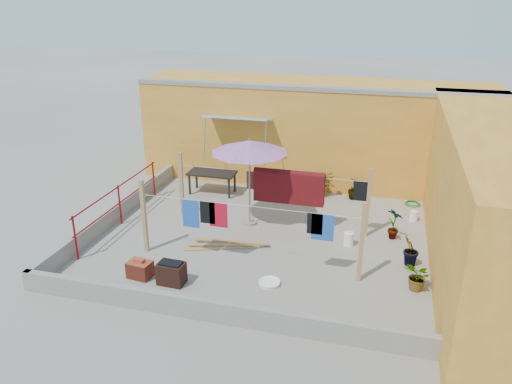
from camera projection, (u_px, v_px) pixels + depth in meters
The scene contains 21 objects.
ground at pixel (263, 237), 12.61m from camera, with size 80.00×80.00×0.00m, color #9E998E.
wall_back at pixel (314, 131), 16.09m from camera, with size 11.00×3.27×3.21m.
wall_right at pixel (496, 200), 10.74m from camera, with size 2.40×9.00×3.20m, color gold.
parapet_front at pixel (215, 311), 9.32m from camera, with size 8.30×0.16×0.44m, color gray.
parapet_left at pixel (117, 212), 13.52m from camera, with size 0.16×7.30×0.44m, color gray.
red_railing at pixel (119, 199), 13.10m from camera, with size 0.05×4.20×1.10m.
clothesline_rig at pixel (283, 192), 12.58m from camera, with size 5.09×2.35×1.80m.
patio_umbrella at pixel (249, 147), 12.57m from camera, with size 2.54×2.54×2.38m.
outdoor_table at pixel (212, 174), 15.20m from camera, with size 1.45×0.73×0.68m.
brick_stack at pixel (140, 269), 10.79m from camera, with size 0.55×0.43×0.44m.
lumber_pile at pixel (227, 245), 12.12m from camera, with size 1.95×0.80×0.12m.
brazier at pixel (171, 273), 10.53m from camera, with size 0.58×0.40×0.51m.
white_basin at pixel (270, 282), 10.57m from camera, with size 0.47×0.47×0.08m.
water_jug_a at pixel (349, 239), 12.16m from camera, with size 0.24×0.24×0.38m.
water_jug_b at pixel (414, 216), 13.47m from camera, with size 0.21×0.21×0.33m.
green_hose at pixel (412, 204), 14.56m from camera, with size 0.46×0.46×0.07m.
plant_back_a at pixel (322, 183), 15.07m from camera, with size 0.76×0.66×0.85m, color #265D1A.
plant_back_b at pixel (354, 189), 14.87m from camera, with size 0.37×0.37×0.65m, color #265D1A.
plant_right_a at pixel (394, 223), 12.39m from camera, with size 0.44×0.30×0.84m, color #265D1A.
plant_right_b at pixel (410, 250), 11.16m from camera, with size 0.43×0.35×0.78m, color #265D1A.
plant_right_c at pixel (418, 277), 10.26m from camera, with size 0.55×0.48×0.62m, color #265D1A.
Camera 1 is at (2.81, -10.93, 5.74)m, focal length 35.00 mm.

